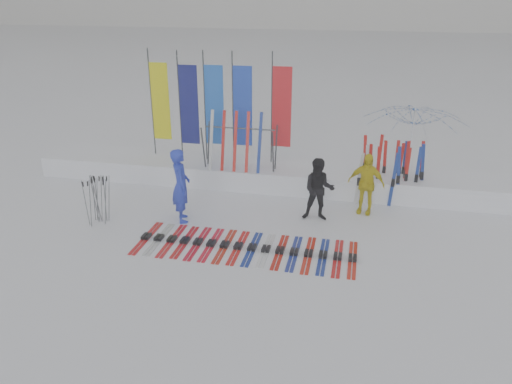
% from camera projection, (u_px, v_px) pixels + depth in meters
% --- Properties ---
extents(ground, '(120.00, 120.00, 0.00)m').
position_uv_depth(ground, '(231.00, 263.00, 10.63)').
color(ground, white).
rests_on(ground, ground).
extents(snow_bank, '(14.00, 1.60, 0.60)m').
position_uv_depth(snow_bank, '(271.00, 175.00, 14.67)').
color(snow_bank, white).
rests_on(snow_bank, ground).
extents(person_blue, '(0.70, 0.81, 1.87)m').
position_uv_depth(person_blue, '(181.00, 186.00, 12.21)').
color(person_blue, '#2134C3').
rests_on(person_blue, ground).
extents(person_black, '(0.82, 0.66, 1.60)m').
position_uv_depth(person_black, '(319.00, 190.00, 12.32)').
color(person_black, black).
rests_on(person_black, ground).
extents(person_yellow, '(1.00, 0.57, 1.60)m').
position_uv_depth(person_yellow, '(366.00, 184.00, 12.68)').
color(person_yellow, yellow).
rests_on(person_yellow, ground).
extents(tent_canopy, '(3.28, 3.32, 2.52)m').
position_uv_depth(tent_canopy, '(411.00, 148.00, 13.91)').
color(tent_canopy, white).
rests_on(tent_canopy, ground).
extents(ski_row, '(4.92, 1.66, 0.07)m').
position_uv_depth(ski_row, '(245.00, 247.00, 11.19)').
color(ski_row, '#B80E11').
rests_on(ski_row, ground).
extents(pole_cluster, '(0.58, 0.50, 1.21)m').
position_uv_depth(pole_cluster, '(98.00, 200.00, 12.27)').
color(pole_cluster, '#595B60').
rests_on(pole_cluster, ground).
extents(feather_flags, '(4.26, 0.31, 3.20)m').
position_uv_depth(feather_flags, '(216.00, 105.00, 14.46)').
color(feather_flags, '#383A3F').
rests_on(feather_flags, ground).
extents(ski_rack, '(2.04, 0.80, 1.23)m').
position_uv_depth(ski_rack, '(240.00, 142.00, 14.06)').
color(ski_rack, '#383A3F').
rests_on(ski_rack, ground).
extents(upright_skis, '(1.73, 1.08, 1.68)m').
position_uv_depth(upright_skis, '(392.00, 171.00, 13.60)').
color(upright_skis, red).
rests_on(upright_skis, ground).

